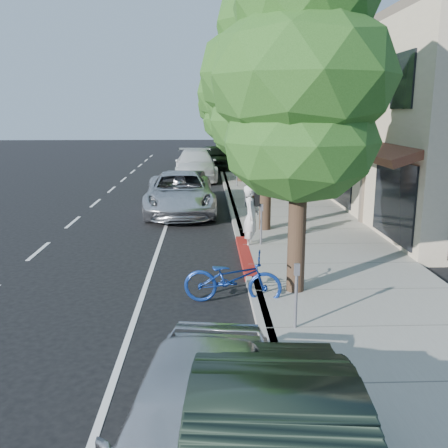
{
  "coord_description": "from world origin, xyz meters",
  "views": [
    {
      "loc": [
        -1.11,
        -12.72,
        4.17
      ],
      "look_at": [
        -0.67,
        -0.41,
        1.35
      ],
      "focal_mm": 40.0,
      "sensor_mm": 36.0,
      "label": 1
    }
  ],
  "objects_px": {
    "bicycle": "(233,278)",
    "dark_sedan": "(183,189)",
    "cyclist": "(251,217)",
    "dark_suv_far": "(215,158)",
    "street_tree_5": "(231,106)",
    "street_tree_3": "(241,95)",
    "street_tree_4": "(235,98)",
    "street_tree_0": "(302,83)",
    "silver_suv": "(180,193)",
    "street_tree_1": "(267,79)",
    "near_car_a": "(196,435)",
    "street_tree_2": "(251,107)",
    "white_pickup": "(196,165)",
    "pedestrian": "(276,172)"
  },
  "relations": [
    {
      "from": "bicycle",
      "to": "dark_sedan",
      "type": "distance_m",
      "value": 11.62
    },
    {
      "from": "cyclist",
      "to": "dark_suv_far",
      "type": "height_order",
      "value": "cyclist"
    },
    {
      "from": "dark_sedan",
      "to": "street_tree_5",
      "type": "bearing_deg",
      "value": 87.0
    },
    {
      "from": "street_tree_3",
      "to": "street_tree_4",
      "type": "bearing_deg",
      "value": 90.0
    },
    {
      "from": "street_tree_3",
      "to": "dark_suv_far",
      "type": "bearing_deg",
      "value": 101.59
    },
    {
      "from": "street_tree_4",
      "to": "street_tree_0",
      "type": "bearing_deg",
      "value": -90.0
    },
    {
      "from": "silver_suv",
      "to": "street_tree_1",
      "type": "bearing_deg",
      "value": -52.09
    },
    {
      "from": "street_tree_3",
      "to": "dark_sedan",
      "type": "relative_size",
      "value": 1.79
    },
    {
      "from": "street_tree_1",
      "to": "near_car_a",
      "type": "distance_m",
      "value": 12.96
    },
    {
      "from": "street_tree_0",
      "to": "dark_suv_far",
      "type": "xyz_separation_m",
      "value": [
        -1.4,
        24.82,
        -3.85
      ]
    },
    {
      "from": "street_tree_2",
      "to": "street_tree_3",
      "type": "height_order",
      "value": "street_tree_3"
    },
    {
      "from": "dark_suv_far",
      "to": "cyclist",
      "type": "bearing_deg",
      "value": -94.37
    },
    {
      "from": "white_pickup",
      "to": "dark_sedan",
      "type": "bearing_deg",
      "value": -94.76
    },
    {
      "from": "street_tree_4",
      "to": "bicycle",
      "type": "bearing_deg",
      "value": -93.4
    },
    {
      "from": "street_tree_2",
      "to": "dark_sedan",
      "type": "xyz_separation_m",
      "value": [
        -3.02,
        -0.81,
        -3.55
      ]
    },
    {
      "from": "street_tree_0",
      "to": "bicycle",
      "type": "xyz_separation_m",
      "value": [
        -1.45,
        -0.33,
        -4.16
      ]
    },
    {
      "from": "street_tree_3",
      "to": "street_tree_5",
      "type": "distance_m",
      "value": 12.01
    },
    {
      "from": "street_tree_1",
      "to": "bicycle",
      "type": "distance_m",
      "value": 7.95
    },
    {
      "from": "street_tree_3",
      "to": "silver_suv",
      "type": "distance_m",
      "value": 9.86
    },
    {
      "from": "dark_sedan",
      "to": "white_pickup",
      "type": "distance_m",
      "value": 8.78
    },
    {
      "from": "silver_suv",
      "to": "pedestrian",
      "type": "height_order",
      "value": "pedestrian"
    },
    {
      "from": "dark_suv_far",
      "to": "pedestrian",
      "type": "xyz_separation_m",
      "value": [
        2.91,
        -10.7,
        0.26
      ]
    },
    {
      "from": "dark_suv_far",
      "to": "pedestrian",
      "type": "relative_size",
      "value": 2.62
    },
    {
      "from": "street_tree_1",
      "to": "dark_suv_far",
      "type": "distance_m",
      "value": 19.36
    },
    {
      "from": "street_tree_4",
      "to": "near_car_a",
      "type": "height_order",
      "value": "street_tree_4"
    },
    {
      "from": "street_tree_2",
      "to": "near_car_a",
      "type": "height_order",
      "value": "street_tree_2"
    },
    {
      "from": "street_tree_3",
      "to": "dark_sedan",
      "type": "xyz_separation_m",
      "value": [
        -3.02,
        -6.81,
        -4.22
      ]
    },
    {
      "from": "near_car_a",
      "to": "pedestrian",
      "type": "height_order",
      "value": "pedestrian"
    },
    {
      "from": "dark_suv_far",
      "to": "pedestrian",
      "type": "height_order",
      "value": "pedestrian"
    },
    {
      "from": "street_tree_0",
      "to": "bicycle",
      "type": "bearing_deg",
      "value": -167.21
    },
    {
      "from": "cyclist",
      "to": "near_car_a",
      "type": "relative_size",
      "value": 0.44
    },
    {
      "from": "street_tree_5",
      "to": "silver_suv",
      "type": "bearing_deg",
      "value": -98.64
    },
    {
      "from": "street_tree_1",
      "to": "bicycle",
      "type": "bearing_deg",
      "value": -102.87
    },
    {
      "from": "dark_sedan",
      "to": "white_pickup",
      "type": "height_order",
      "value": "white_pickup"
    },
    {
      "from": "silver_suv",
      "to": "dark_suv_far",
      "type": "bearing_deg",
      "value": 80.83
    },
    {
      "from": "street_tree_5",
      "to": "street_tree_3",
      "type": "bearing_deg",
      "value": -90.0
    },
    {
      "from": "street_tree_1",
      "to": "street_tree_2",
      "type": "distance_m",
      "value": 6.06
    },
    {
      "from": "street_tree_0",
      "to": "near_car_a",
      "type": "distance_m",
      "value": 7.5
    },
    {
      "from": "street_tree_0",
      "to": "bicycle",
      "type": "relative_size",
      "value": 3.46
    },
    {
      "from": "street_tree_2",
      "to": "silver_suv",
      "type": "height_order",
      "value": "street_tree_2"
    },
    {
      "from": "street_tree_5",
      "to": "bicycle",
      "type": "xyz_separation_m",
      "value": [
        -1.45,
        -30.33,
        -3.95
      ]
    },
    {
      "from": "bicycle",
      "to": "silver_suv",
      "type": "xyz_separation_m",
      "value": [
        -1.65,
        9.93,
        0.27
      ]
    },
    {
      "from": "street_tree_4",
      "to": "dark_suv_far",
      "type": "bearing_deg",
      "value": 149.5
    },
    {
      "from": "street_tree_2",
      "to": "street_tree_4",
      "type": "height_order",
      "value": "street_tree_4"
    },
    {
      "from": "pedestrian",
      "to": "dark_suv_far",
      "type": "bearing_deg",
      "value": -102.49
    },
    {
      "from": "street_tree_4",
      "to": "white_pickup",
      "type": "distance_m",
      "value": 6.3
    },
    {
      "from": "street_tree_1",
      "to": "street_tree_2",
      "type": "height_order",
      "value": "street_tree_1"
    },
    {
      "from": "street_tree_0",
      "to": "near_car_a",
      "type": "xyz_separation_m",
      "value": [
        -2.14,
        -6.0,
        -3.96
      ]
    },
    {
      "from": "street_tree_3",
      "to": "silver_suv",
      "type": "bearing_deg",
      "value": -110.27
    },
    {
      "from": "street_tree_5",
      "to": "cyclist",
      "type": "distance_m",
      "value": 26.15
    }
  ]
}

